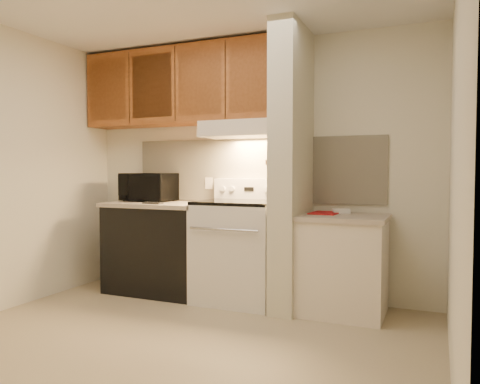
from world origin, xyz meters
The scene contains 48 objects.
floor centered at (0.00, 0.00, 0.00)m, with size 3.60×3.60×0.00m, color tan.
wall_back centered at (0.00, 1.50, 1.25)m, with size 3.60×0.02×2.50m, color silver.
wall_right centered at (1.80, 0.00, 1.25)m, with size 0.02×3.00×2.50m, color silver.
backsplash centered at (0.00, 1.49, 1.24)m, with size 2.60×0.02×0.63m, color beige.
range_body centered at (0.00, 1.16, 0.46)m, with size 0.76×0.65×0.92m, color silver.
oven_window centered at (0.00, 0.84, 0.50)m, with size 0.50×0.01×0.30m, color black.
oven_handle centered at (0.00, 0.80, 0.72)m, with size 0.02×0.02×0.65m, color silver.
cooktop centered at (0.00, 1.16, 0.94)m, with size 0.74×0.64×0.03m, color black.
range_backguard centered at (0.00, 1.44, 1.05)m, with size 0.76×0.08×0.20m, color silver.
range_display centered at (0.00, 1.40, 1.05)m, with size 0.10×0.01×0.04m, color black.
range_knob_left_outer centered at (-0.28, 1.40, 1.05)m, with size 0.05×0.05×0.02m, color silver.
range_knob_left_inner centered at (-0.18, 1.40, 1.05)m, with size 0.05×0.05×0.02m, color silver.
range_knob_right_inner centered at (0.18, 1.40, 1.05)m, with size 0.05×0.05×0.02m, color silver.
range_knob_right_outer centered at (0.28, 1.40, 1.05)m, with size 0.05×0.05×0.02m, color silver.
dishwasher_front centered at (-0.88, 1.17, 0.43)m, with size 1.00×0.63×0.87m, color black.
left_countertop centered at (-0.88, 1.17, 0.89)m, with size 1.04×0.67×0.04m, color #B3A391.
spoon_rest centered at (-0.83, 0.97, 0.92)m, with size 0.22×0.07×0.01m, color black.
teal_jar centered at (-1.04, 1.39, 0.97)m, with size 0.10×0.10×0.11m, color #20665A.
outlet centered at (-0.48, 1.48, 1.10)m, with size 0.08×0.01×0.12m, color beige.
microwave centered at (-1.10, 1.29, 1.06)m, with size 0.53×0.36×0.29m, color black.
partition_pillar centered at (0.51, 1.15, 1.25)m, with size 0.22×0.70×2.50m, color beige.
pillar_trim centered at (0.39, 1.15, 1.30)m, with size 0.01×0.70×0.04m, color #9A5425.
knife_strip centered at (0.39, 1.10, 1.32)m, with size 0.02×0.42×0.04m, color black.
knife_blade_a centered at (0.38, 0.94, 1.22)m, with size 0.01×0.04×0.16m, color silver.
knife_handle_a centered at (0.38, 0.94, 1.37)m, with size 0.02×0.02×0.10m, color black.
knife_blade_b centered at (0.38, 1.02, 1.21)m, with size 0.01×0.04×0.18m, color silver.
knife_handle_b centered at (0.38, 1.02, 1.37)m, with size 0.02×0.02×0.10m, color black.
knife_blade_c centered at (0.38, 1.10, 1.20)m, with size 0.01×0.04×0.20m, color silver.
knife_handle_c centered at (0.38, 1.10, 1.37)m, with size 0.02×0.02×0.10m, color black.
knife_blade_d centered at (0.38, 1.18, 1.22)m, with size 0.01×0.04×0.16m, color silver.
knife_handle_d centered at (0.38, 1.18, 1.37)m, with size 0.02×0.02×0.10m, color black.
knife_blade_e centered at (0.38, 1.26, 1.21)m, with size 0.01×0.04×0.18m, color silver.
knife_handle_e centered at (0.38, 1.27, 1.37)m, with size 0.02×0.02×0.10m, color black.
oven_mitt centered at (0.38, 1.32, 1.13)m, with size 0.03×0.10×0.23m, color gray.
right_cab_base centered at (0.97, 1.15, 0.40)m, with size 0.70×0.60×0.81m, color beige.
right_countertop centered at (0.97, 1.15, 0.83)m, with size 0.74×0.64×0.04m, color #B3A391.
red_folder centered at (0.79, 1.25, 0.86)m, with size 0.23×0.32×0.01m, color #AF1519.
white_box centered at (0.92, 1.33, 0.87)m, with size 0.15×0.10×0.04m, color white.
range_hood centered at (0.00, 1.28, 1.62)m, with size 0.78×0.44×0.15m, color beige.
hood_lip centered at (0.00, 1.07, 1.58)m, with size 0.78×0.04×0.06m, color beige.
upper_cabinets centered at (-0.69, 1.32, 2.08)m, with size 2.18×0.33×0.77m, color #9A5425.
cab_door_a centered at (-1.51, 1.17, 2.08)m, with size 0.46×0.01×0.63m, color #9A5425.
cab_gap_a centered at (-1.23, 1.16, 2.08)m, with size 0.01×0.01×0.73m, color black.
cab_door_b centered at (-0.96, 1.17, 2.08)m, with size 0.46×0.01×0.63m, color #9A5425.
cab_gap_b centered at (-0.69, 1.16, 2.08)m, with size 0.01×0.01×0.73m, color black.
cab_door_c centered at (-0.42, 1.17, 2.08)m, with size 0.46×0.01×0.63m, color #9A5425.
cab_gap_c centered at (-0.14, 1.16, 2.08)m, with size 0.01×0.01×0.73m, color black.
cab_door_d centered at (0.13, 1.17, 2.08)m, with size 0.46×0.01×0.63m, color #9A5425.
Camera 1 is at (1.71, -2.86, 1.23)m, focal length 35.00 mm.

